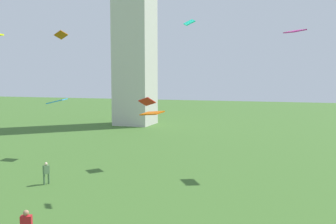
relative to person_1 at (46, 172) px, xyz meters
The scene contains 7 objects.
person_1 is the anchor object (origin of this frame).
kite_flying_2 13.91m from the person_1, 33.43° to the right, with size 1.00×0.83×0.20m.
kite_flying_3 10.50m from the person_1, 120.44° to the left, with size 1.87×1.45×0.52m.
kite_flying_4 9.93m from the person_1, 56.66° to the left, with size 1.64×1.32×0.87m.
kite_flying_5 14.45m from the person_1, 14.27° to the left, with size 1.01×1.04×0.58m.
kite_flying_6 12.08m from the person_1, 113.00° to the left, with size 1.33×1.03×0.70m.
kite_flying_10 21.91m from the person_1, 30.71° to the left, with size 1.80×1.99×0.44m.
Camera 1 is at (5.32, 0.04, 7.51)m, focal length 37.89 mm.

